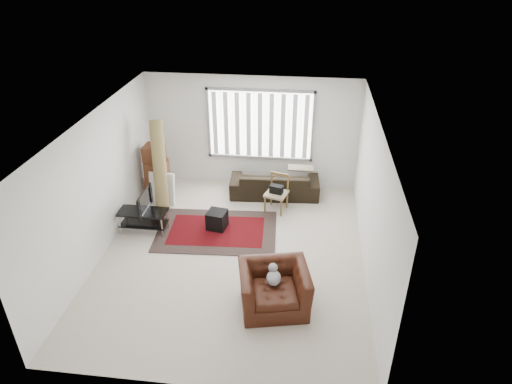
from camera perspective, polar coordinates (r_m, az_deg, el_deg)
room at (r=8.46m, az=-2.44°, el=3.83°), size 6.00×6.02×2.71m
persian_rug at (r=9.62m, az=-4.93°, el=-4.87°), size 2.57×1.79×0.02m
tv_stand at (r=9.68m, az=-13.90°, el=-3.02°), size 0.99×0.44×0.49m
tv at (r=9.49m, az=-14.16°, el=-1.15°), size 0.10×0.80×0.46m
subwoofer at (r=9.61m, az=-4.89°, el=-3.45°), size 0.44×0.44×0.38m
moving_boxes at (r=10.82m, az=-12.29°, el=2.29°), size 0.55×0.51×1.29m
white_flatpack at (r=10.62m, az=-11.64°, el=0.47°), size 0.62×0.27×0.76m
rolled_rug at (r=10.29m, az=-11.97°, el=3.28°), size 0.51×0.92×1.98m
sofa at (r=10.73m, az=2.35°, el=1.55°), size 2.14×1.04×0.80m
side_chair at (r=10.09m, az=2.60°, el=0.05°), size 0.56×0.56×0.85m
armchair at (r=7.60m, az=2.26°, el=-11.63°), size 1.31×1.20×0.83m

